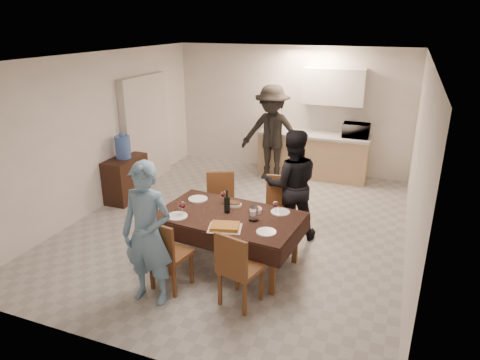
{
  "coord_description": "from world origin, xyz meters",
  "views": [
    {
      "loc": [
        2.24,
        -5.74,
        3.08
      ],
      "look_at": [
        0.14,
        -0.3,
        0.89
      ],
      "focal_mm": 32.0,
      "sensor_mm": 36.0,
      "label": 1
    }
  ],
  "objects_px": {
    "water_jug": "(123,147)",
    "person_near": "(147,234)",
    "console": "(126,179)",
    "microwave": "(356,130)",
    "person_kitchen": "(272,133)",
    "savoury_tart": "(225,227)",
    "wine_bottle": "(227,201)",
    "person_far": "(292,185)",
    "dining_table": "(229,217)",
    "water_pitcher": "(253,214)"
  },
  "relations": [
    {
      "from": "person_kitchen",
      "to": "person_far",
      "type": "bearing_deg",
      "value": -66.12
    },
    {
      "from": "console",
      "to": "water_pitcher",
      "type": "xyz_separation_m",
      "value": [
        2.93,
        -1.41,
        0.41
      ]
    },
    {
      "from": "wine_bottle",
      "to": "person_far",
      "type": "bearing_deg",
      "value": 59.04
    },
    {
      "from": "console",
      "to": "person_near",
      "type": "bearing_deg",
      "value": -49.88
    },
    {
      "from": "water_jug",
      "to": "water_pitcher",
      "type": "height_order",
      "value": "water_jug"
    },
    {
      "from": "wine_bottle",
      "to": "person_kitchen",
      "type": "distance_m",
      "value": 3.32
    },
    {
      "from": "console",
      "to": "person_near",
      "type": "xyz_separation_m",
      "value": [
        2.03,
        -2.41,
        0.45
      ]
    },
    {
      "from": "person_near",
      "to": "water_pitcher",
      "type": "bearing_deg",
      "value": 45.93
    },
    {
      "from": "dining_table",
      "to": "console",
      "type": "xyz_separation_m",
      "value": [
        -2.58,
        1.36,
        -0.29
      ]
    },
    {
      "from": "wine_bottle",
      "to": "person_near",
      "type": "height_order",
      "value": "person_near"
    },
    {
      "from": "microwave",
      "to": "console",
      "type": "bearing_deg",
      "value": 33.31
    },
    {
      "from": "console",
      "to": "wine_bottle",
      "type": "xyz_separation_m",
      "value": [
        2.53,
        -1.31,
        0.48
      ]
    },
    {
      "from": "microwave",
      "to": "person_near",
      "type": "relative_size",
      "value": 0.3
    },
    {
      "from": "water_jug",
      "to": "wine_bottle",
      "type": "relative_size",
      "value": 1.26
    },
    {
      "from": "water_pitcher",
      "to": "person_kitchen",
      "type": "bearing_deg",
      "value": 103.51
    },
    {
      "from": "wine_bottle",
      "to": "savoury_tart",
      "type": "height_order",
      "value": "wine_bottle"
    },
    {
      "from": "water_pitcher",
      "to": "microwave",
      "type": "relative_size",
      "value": 0.36
    },
    {
      "from": "wine_bottle",
      "to": "dining_table",
      "type": "bearing_deg",
      "value": -45.0
    },
    {
      "from": "dining_table",
      "to": "person_near",
      "type": "relative_size",
      "value": 1.14
    },
    {
      "from": "savoury_tart",
      "to": "dining_table",
      "type": "bearing_deg",
      "value": 104.74
    },
    {
      "from": "water_jug",
      "to": "person_near",
      "type": "bearing_deg",
      "value": -49.88
    },
    {
      "from": "wine_bottle",
      "to": "water_jug",
      "type": "bearing_deg",
      "value": 152.63
    },
    {
      "from": "console",
      "to": "wine_bottle",
      "type": "relative_size",
      "value": 2.67
    },
    {
      "from": "person_near",
      "to": "person_far",
      "type": "xyz_separation_m",
      "value": [
        1.1,
        2.1,
        -0.02
      ]
    },
    {
      "from": "microwave",
      "to": "person_kitchen",
      "type": "relative_size",
      "value": 0.26
    },
    {
      "from": "dining_table",
      "to": "water_pitcher",
      "type": "bearing_deg",
      "value": -2.86
    },
    {
      "from": "console",
      "to": "water_jug",
      "type": "relative_size",
      "value": 2.13
    },
    {
      "from": "person_kitchen",
      "to": "savoury_tart",
      "type": "bearing_deg",
      "value": -81.37
    },
    {
      "from": "water_pitcher",
      "to": "savoury_tart",
      "type": "distance_m",
      "value": 0.42
    },
    {
      "from": "wine_bottle",
      "to": "person_kitchen",
      "type": "height_order",
      "value": "person_kitchen"
    },
    {
      "from": "dining_table",
      "to": "microwave",
      "type": "bearing_deg",
      "value": 78.83
    },
    {
      "from": "console",
      "to": "savoury_tart",
      "type": "height_order",
      "value": "console"
    },
    {
      "from": "wine_bottle",
      "to": "console",
      "type": "bearing_deg",
      "value": 152.63
    },
    {
      "from": "console",
      "to": "microwave",
      "type": "height_order",
      "value": "microwave"
    },
    {
      "from": "dining_table",
      "to": "person_kitchen",
      "type": "xyz_separation_m",
      "value": [
        -0.46,
        3.34,
        0.27
      ]
    },
    {
      "from": "console",
      "to": "savoury_tart",
      "type": "xyz_separation_m",
      "value": [
        2.68,
        -1.74,
        0.35
      ]
    },
    {
      "from": "water_jug",
      "to": "person_near",
      "type": "height_order",
      "value": "person_near"
    },
    {
      "from": "water_jug",
      "to": "person_kitchen",
      "type": "distance_m",
      "value": 2.9
    },
    {
      "from": "microwave",
      "to": "person_near",
      "type": "distance_m",
      "value": 5.13
    },
    {
      "from": "console",
      "to": "savoury_tart",
      "type": "distance_m",
      "value": 3.22
    },
    {
      "from": "dining_table",
      "to": "wine_bottle",
      "type": "xyz_separation_m",
      "value": [
        -0.05,
        0.05,
        0.19
      ]
    },
    {
      "from": "person_far",
      "to": "person_kitchen",
      "type": "relative_size",
      "value": 0.87
    },
    {
      "from": "water_pitcher",
      "to": "person_near",
      "type": "bearing_deg",
      "value": -131.99
    },
    {
      "from": "dining_table",
      "to": "person_near",
      "type": "height_order",
      "value": "person_near"
    },
    {
      "from": "water_pitcher",
      "to": "dining_table",
      "type": "bearing_deg",
      "value": 171.87
    },
    {
      "from": "console",
      "to": "savoury_tart",
      "type": "bearing_deg",
      "value": -32.99
    },
    {
      "from": "savoury_tart",
      "to": "water_jug",
      "type": "bearing_deg",
      "value": 147.01
    },
    {
      "from": "person_near",
      "to": "person_kitchen",
      "type": "height_order",
      "value": "person_kitchen"
    },
    {
      "from": "console",
      "to": "person_kitchen",
      "type": "distance_m",
      "value": 2.95
    },
    {
      "from": "console",
      "to": "savoury_tart",
      "type": "relative_size",
      "value": 2.12
    }
  ]
}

